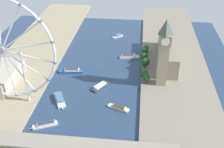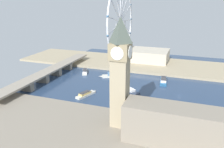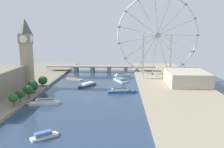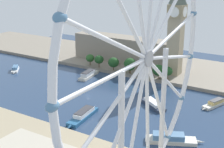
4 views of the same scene
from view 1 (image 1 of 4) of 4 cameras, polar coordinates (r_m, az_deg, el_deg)
name	(u,v)px [view 1 (image 1 of 4)]	position (r m, az deg, el deg)	size (l,w,h in m)	color
ground_plane	(100,66)	(397.82, -2.45, 1.67)	(376.48, 376.48, 0.00)	navy
riverbank_left	(175,69)	(396.43, 12.48, 1.03)	(90.00, 520.00, 3.00)	gray
riverbank_right	(29,61)	(423.68, -16.42, 2.52)	(90.00, 520.00, 3.00)	tan
clock_tower	(164,52)	(337.27, 10.37, 4.42)	(15.16, 15.16, 84.04)	tan
parliament_block	(167,51)	(407.69, 11.10, 4.50)	(22.00, 109.76, 27.25)	gray
tree_row_embankment	(145,63)	(384.11, 6.68, 2.25)	(13.19, 94.46, 14.61)	#513823
ferris_wheel	(2,51)	(314.06, -21.32, 4.42)	(116.30, 3.20, 120.62)	silver
river_bridge	(74,146)	(264.93, -7.72, -14.17)	(188.48, 17.78, 11.48)	gray
tour_boat_0	(71,71)	(385.03, -8.28, 0.67)	(36.98, 11.23, 5.78)	#235684
tour_boat_1	(118,36)	(486.77, 1.18, 7.70)	(19.08, 16.69, 4.58)	white
tour_boat_2	(45,124)	(301.34, -13.30, -9.85)	(28.77, 16.29, 4.82)	beige
tour_boat_3	(101,86)	(350.62, -2.27, -2.40)	(21.83, 29.61, 4.67)	#2D384C
tour_boat_4	(118,107)	(315.51, 1.29, -6.73)	(28.27, 13.90, 4.81)	beige
tour_boat_5	(129,56)	(417.90, 3.51, 3.57)	(34.19, 12.20, 6.05)	beige
tour_boat_6	(59,99)	(332.84, -10.53, -4.97)	(21.14, 34.40, 5.50)	beige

